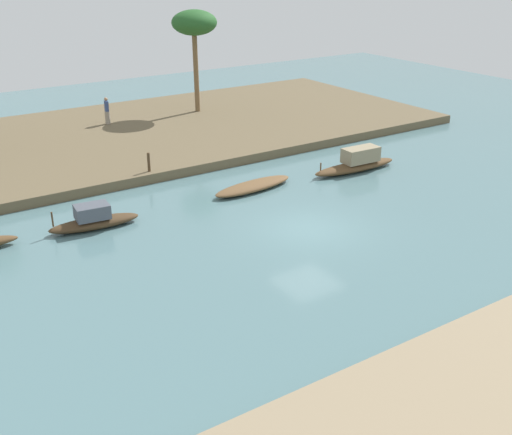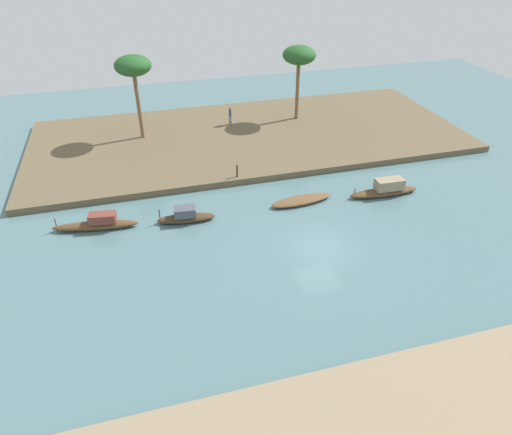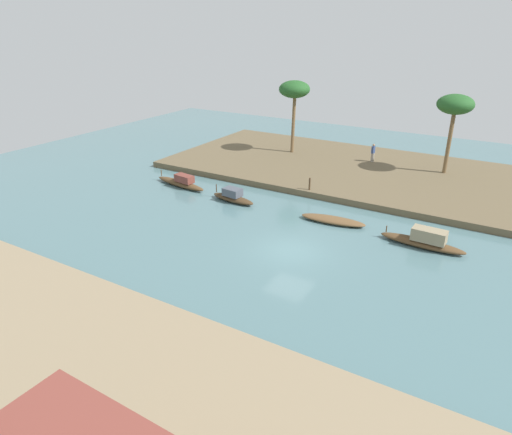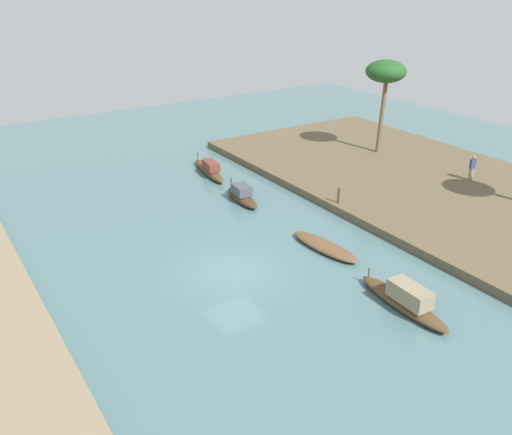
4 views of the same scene
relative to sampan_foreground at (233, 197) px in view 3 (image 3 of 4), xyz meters
The scene contains 10 objects.
river_water 8.76m from the sampan_foreground, 146.07° to the left, with size 69.46×69.46×0.00m, color slate.
riverbank_left 13.57m from the sampan_foreground, 122.36° to the right, with size 36.78×15.76×0.49m, color brown.
sampan_foreground is the anchor object (origin of this frame).
sampan_with_tall_canopy 13.89m from the sampan_foreground, behind, with size 5.04×1.25×1.20m.
sampan_near_left_bank 7.88m from the sampan_foreground, behind, with size 4.47×1.60×0.40m.
sampan_with_red_awning 5.46m from the sampan_foreground, ahead, with size 5.30×1.60×1.07m.
person_on_near_bank 15.24m from the sampan_foreground, 113.65° to the right, with size 0.36×0.40×1.66m.
mooring_post 5.97m from the sampan_foreground, 136.98° to the right, with size 0.14×0.14×0.94m, color #4C3823.
palm_tree_left_near 19.46m from the sampan_foreground, 131.82° to the right, with size 2.92×2.92×6.54m.
palm_tree_left_far 14.69m from the sampan_foreground, 82.56° to the right, with size 2.92×2.92×6.80m.
Camera 3 is at (-10.59, 21.71, 12.46)m, focal length 32.33 mm.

